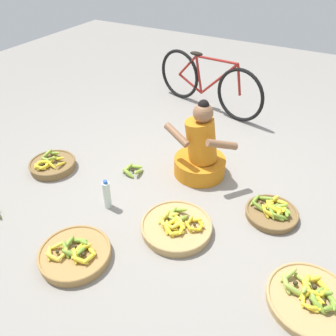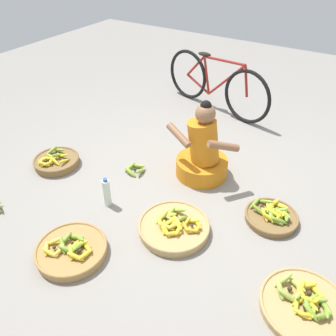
{
  "view_description": "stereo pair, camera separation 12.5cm",
  "coord_description": "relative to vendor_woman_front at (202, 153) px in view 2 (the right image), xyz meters",
  "views": [
    {
      "loc": [
        1.18,
        -2.34,
        2.13
      ],
      "look_at": [
        0.0,
        -0.2,
        0.35
      ],
      "focal_mm": 36.75,
      "sensor_mm": 36.0,
      "label": 1
    },
    {
      "loc": [
        1.28,
        -2.27,
        2.13
      ],
      "look_at": [
        0.0,
        -0.2,
        0.35
      ],
      "focal_mm": 36.75,
      "sensor_mm": 36.0,
      "label": 2
    }
  ],
  "objects": [
    {
      "name": "banana_basket_near_bicycle",
      "position": [
        -1.38,
        -0.67,
        -0.21
      ],
      "size": [
        0.47,
        0.47,
        0.15
      ],
      "color": "brown",
      "rests_on": "ground"
    },
    {
      "name": "ground_plane",
      "position": [
        -0.09,
        -0.3,
        -0.26
      ],
      "size": [
        10.0,
        10.0,
        0.0
      ],
      "primitive_type": "plane",
      "color": "gray"
    },
    {
      "name": "loose_bananas_back_center",
      "position": [
        -0.6,
        -0.32,
        -0.23
      ],
      "size": [
        0.19,
        0.2,
        0.09
      ],
      "color": "#8CAD38",
      "rests_on": "ground"
    },
    {
      "name": "water_bottle",
      "position": [
        -0.51,
        -0.86,
        -0.12
      ],
      "size": [
        0.07,
        0.07,
        0.29
      ],
      "color": "silver",
      "rests_on": "ground"
    },
    {
      "name": "bicycle_leaning",
      "position": [
        -0.55,
        1.42,
        0.1
      ],
      "size": [
        1.66,
        0.49,
        0.73
      ],
      "color": "black",
      "rests_on": "ground"
    },
    {
      "name": "banana_basket_mid_right",
      "position": [
        0.82,
        -0.27,
        -0.22
      ],
      "size": [
        0.46,
        0.46,
        0.14
      ],
      "color": "brown",
      "rests_on": "ground"
    },
    {
      "name": "banana_basket_back_left",
      "position": [
        1.28,
        -0.98,
        -0.22
      ],
      "size": [
        0.6,
        0.6,
        0.14
      ],
      "color": "tan",
      "rests_on": "ground"
    },
    {
      "name": "banana_basket_mid_left",
      "position": [
        -0.38,
        -1.46,
        -0.21
      ],
      "size": [
        0.56,
        0.56,
        0.15
      ],
      "color": "#A87F47",
      "rests_on": "ground"
    },
    {
      "name": "vendor_woman_front",
      "position": [
        0.0,
        0.0,
        0.0
      ],
      "size": [
        0.73,
        0.52,
        0.82
      ],
      "color": "orange",
      "rests_on": "ground"
    },
    {
      "name": "banana_basket_front_center",
      "position": [
        0.17,
        -0.82,
        -0.21
      ],
      "size": [
        0.6,
        0.6,
        0.15
      ],
      "color": "tan",
      "rests_on": "ground"
    }
  ]
}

